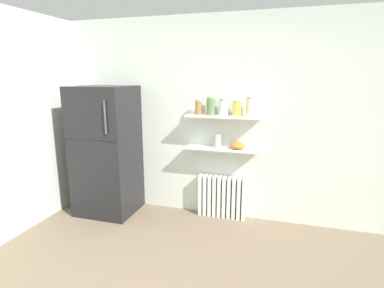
{
  "coord_description": "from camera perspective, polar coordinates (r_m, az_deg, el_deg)",
  "views": [
    {
      "loc": [
        0.73,
        -1.81,
        1.85
      ],
      "look_at": [
        -0.29,
        1.6,
        1.05
      ],
      "focal_mm": 28.34,
      "sensor_mm": 36.0,
      "label": 1
    }
  ],
  "objects": [
    {
      "name": "ground_plane",
      "position": [
        3.05,
        -0.72,
        -24.72
      ],
      "size": [
        7.04,
        7.04,
        0.0
      ],
      "primitive_type": "plane",
      "color": "#7A6651"
    },
    {
      "name": "back_wall",
      "position": [
        3.96,
        5.98,
        4.63
      ],
      "size": [
        7.04,
        0.1,
        2.6
      ],
      "primitive_type": "cube",
      "color": "silver",
      "rests_on": "ground_plane"
    },
    {
      "name": "refrigerator",
      "position": [
        4.25,
        -15.81,
        -1.23
      ],
      "size": [
        0.76,
        0.71,
        1.73
      ],
      "color": "black",
      "rests_on": "ground_plane"
    },
    {
      "name": "radiator",
      "position": [
        4.11,
        5.65,
        -9.87
      ],
      "size": [
        0.63,
        0.12,
        0.56
      ],
      "color": "white",
      "rests_on": "ground_plane"
    },
    {
      "name": "wall_shelf_lower",
      "position": [
        3.87,
        5.78,
        -0.9
      ],
      "size": [
        0.95,
        0.22,
        0.02
      ],
      "primitive_type": "cube",
      "color": "white"
    },
    {
      "name": "wall_shelf_upper",
      "position": [
        3.8,
        5.92,
        5.17
      ],
      "size": [
        0.95,
        0.22,
        0.02
      ],
      "primitive_type": "cube",
      "color": "white"
    },
    {
      "name": "storage_jar_0",
      "position": [
        3.86,
        1.2,
        6.92
      ],
      "size": [
        0.08,
        0.08,
        0.19
      ],
      "color": "olive",
      "rests_on": "wall_shelf_upper"
    },
    {
      "name": "storage_jar_1",
      "position": [
        3.82,
        3.56,
        7.15
      ],
      "size": [
        0.1,
        0.1,
        0.23
      ],
      "color": "#5B7F4C",
      "rests_on": "wall_shelf_upper"
    },
    {
      "name": "storage_jar_2",
      "position": [
        3.78,
        5.96,
        6.88
      ],
      "size": [
        0.11,
        0.11,
        0.21
      ],
      "color": "silver",
      "rests_on": "wall_shelf_upper"
    },
    {
      "name": "storage_jar_3",
      "position": [
        3.76,
        8.39,
        6.62
      ],
      "size": [
        0.1,
        0.1,
        0.18
      ],
      "color": "yellow",
      "rests_on": "wall_shelf_upper"
    },
    {
      "name": "storage_jar_4",
      "position": [
        3.73,
        10.87,
        6.87
      ],
      "size": [
        0.1,
        0.1,
        0.23
      ],
      "color": "beige",
      "rests_on": "wall_shelf_upper"
    },
    {
      "name": "vase",
      "position": [
        3.86,
        4.75,
        0.61
      ],
      "size": [
        0.09,
        0.09,
        0.17
      ],
      "primitive_type": "cylinder",
      "color": "#B2ADA8",
      "rests_on": "wall_shelf_lower"
    },
    {
      "name": "shelf_bowl",
      "position": [
        3.83,
        8.58,
        -0.28
      ],
      "size": [
        0.19,
        0.19,
        0.09
      ],
      "primitive_type": "ellipsoid",
      "color": "orange",
      "rests_on": "wall_shelf_lower"
    }
  ]
}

